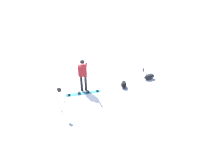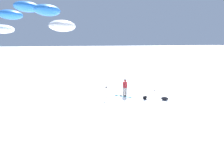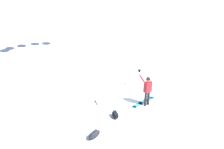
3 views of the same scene
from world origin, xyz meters
TOP-DOWN VIEW (x-y plane):
  - ground_plane at (0.00, 0.00)m, footprint 300.00×300.00m
  - snowboarder at (-0.37, 0.27)m, footprint 0.49×0.77m
  - snowboard at (-0.62, 0.07)m, footprint 1.56×1.22m
  - traction_kite at (-7.14, -7.53)m, footprint 4.45×4.16m
  - gear_bag_large at (1.18, -1.20)m, footprint 0.64×0.56m
  - camera_tripod at (-2.42, -0.39)m, footprint 0.61×0.54m
  - gear_bag_small at (2.90, -1.82)m, footprint 0.75×0.57m
  - ski_poles at (1.72, -2.05)m, footprint 0.24×0.24m

SIDE VIEW (x-z plane):
  - ground_plane at x=0.00m, z-range 0.00..0.00m
  - snowboard at x=-0.62m, z-range -0.03..0.07m
  - gear_bag_small at x=2.90m, z-range 0.01..0.33m
  - gear_bag_large at x=1.18m, z-range 0.01..0.35m
  - ski_poles at x=1.72m, z-range 0.19..1.36m
  - camera_tripod at x=-2.42m, z-range 0.27..1.53m
  - snowboarder at x=-0.37m, z-range 0.18..1.95m
  - traction_kite at x=-7.14m, z-range 5.86..7.18m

